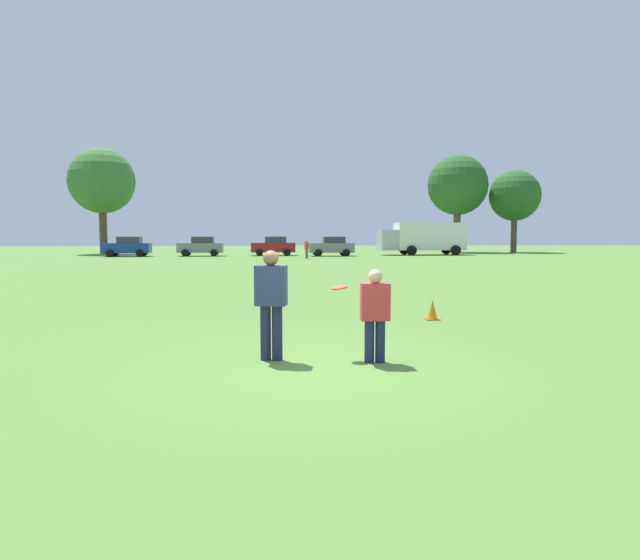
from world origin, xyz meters
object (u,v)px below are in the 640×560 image
(player_thrower, at_px, (271,299))
(parked_car_mid_left, at_px, (201,246))
(parked_car_near_left, at_px, (128,246))
(bystander_sideline_watcher, at_px, (307,248))
(parked_car_mid_right, at_px, (332,246))
(parked_car_center, at_px, (273,246))
(player_defender, at_px, (375,311))
(traffic_cone, at_px, (432,310))
(frisbee, at_px, (339,288))
(box_truck, at_px, (423,237))

(player_thrower, height_order, parked_car_mid_left, parked_car_mid_left)
(parked_car_near_left, relative_size, bystander_sideline_watcher, 2.75)
(parked_car_mid_right, bearing_deg, parked_car_center, 164.91)
(player_defender, bearing_deg, traffic_cone, 63.84)
(parked_car_mid_left, bearing_deg, player_thrower, -80.42)
(player_defender, distance_m, bystander_sideline_watcher, 38.14)
(frisbee, distance_m, box_truck, 47.18)
(player_thrower, distance_m, bystander_sideline_watcher, 37.93)
(traffic_cone, xyz_separation_m, parked_car_near_left, (-17.73, 39.20, 0.69))
(player_thrower, bearing_deg, bystander_sideline_watcher, 86.60)
(player_defender, xyz_separation_m, parked_car_near_left, (-15.62, 43.49, 0.10))
(traffic_cone, relative_size, parked_car_near_left, 0.11)
(bystander_sideline_watcher, bearing_deg, parked_car_mid_right, 63.87)
(parked_car_near_left, relative_size, parked_car_mid_right, 1.00)
(frisbee, distance_m, traffic_cone, 4.78)
(traffic_cone, bearing_deg, parked_car_mid_left, 105.63)
(parked_car_center, xyz_separation_m, bystander_sideline_watcher, (2.89, -6.75, -0.04))
(player_thrower, bearing_deg, player_defender, -9.19)
(parked_car_center, bearing_deg, parked_car_mid_right, -15.09)
(frisbee, bearing_deg, box_truck, 73.91)
(frisbee, distance_m, parked_car_mid_left, 44.54)
(traffic_cone, bearing_deg, parked_car_near_left, 114.34)
(player_defender, bearing_deg, player_thrower, 170.81)
(player_defender, height_order, traffic_cone, player_defender)
(player_defender, relative_size, parked_car_center, 0.35)
(box_truck, distance_m, bystander_sideline_watcher, 14.18)
(frisbee, height_order, parked_car_mid_right, parked_car_mid_right)
(frisbee, height_order, parked_car_near_left, parked_car_near_left)
(parked_car_near_left, bearing_deg, parked_car_mid_left, 5.54)
(traffic_cone, bearing_deg, parked_car_mid_right, 88.40)
(player_defender, bearing_deg, parked_car_mid_left, 101.58)
(parked_car_mid_left, relative_size, box_truck, 0.50)
(bystander_sideline_watcher, bearing_deg, player_thrower, -93.40)
(frisbee, relative_size, parked_car_mid_right, 0.06)
(bystander_sideline_watcher, bearing_deg, box_truck, 32.48)
(bystander_sideline_watcher, bearing_deg, parked_car_center, 113.17)
(parked_car_near_left, height_order, parked_car_mid_left, same)
(frisbee, bearing_deg, parked_car_center, 92.26)
(player_thrower, xyz_separation_m, box_truck, (14.19, 45.47, 0.75))
(player_defender, relative_size, box_truck, 0.17)
(frisbee, xyz_separation_m, parked_car_mid_right, (3.72, 43.00, -0.23))
(parked_car_near_left, bearing_deg, bystander_sideline_watcher, -18.27)
(player_thrower, relative_size, traffic_cone, 3.70)
(parked_car_mid_right, relative_size, bystander_sideline_watcher, 2.75)
(box_truck, bearing_deg, parked_car_mid_right, -166.02)
(box_truck, bearing_deg, traffic_cone, -104.14)
(player_thrower, bearing_deg, parked_car_near_left, 107.93)
(frisbee, bearing_deg, traffic_cone, 55.84)
(parked_car_near_left, relative_size, box_truck, 0.50)
(frisbee, relative_size, parked_car_near_left, 0.06)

